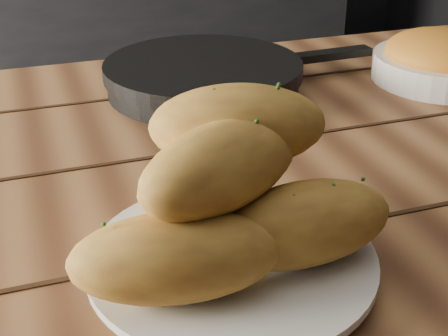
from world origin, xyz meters
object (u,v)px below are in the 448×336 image
plate (232,262)px  bowl (444,59)px  table (220,266)px  skillet (205,76)px  bread_rolls (229,192)px

plate → bowl: size_ratio=1.16×
table → skillet: 0.32m
plate → skillet: 0.44m
skillet → bowl: (0.36, -0.07, 0.01)m
bread_rolls → skillet: (0.11, 0.42, -0.05)m
table → skillet: bearing=75.6°
bread_rolls → bowl: bread_rolls is taller
table → plate: 0.17m
skillet → bowl: bowl is taller
table → skillet: (0.07, 0.29, 0.12)m
bread_rolls → bowl: bearing=36.4°
table → bowl: bowl is taller
table → bowl: 0.50m
plate → bowl: bearing=36.8°
plate → skillet: bearing=75.6°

